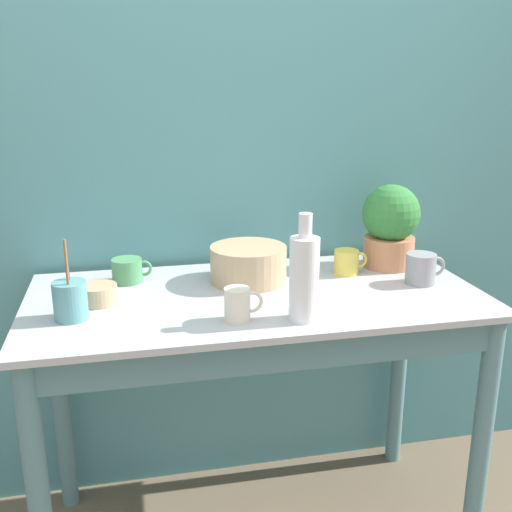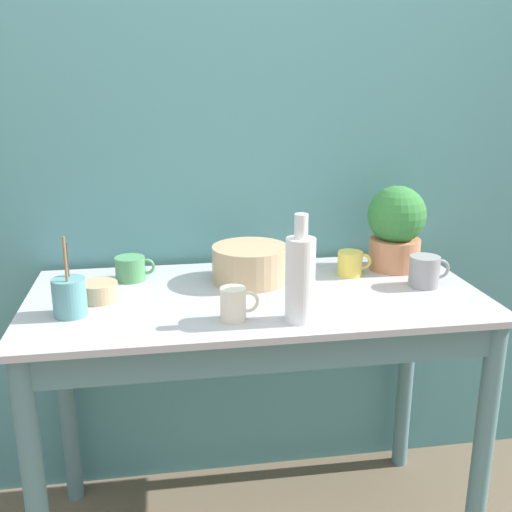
{
  "view_description": "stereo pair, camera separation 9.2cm",
  "coord_description": "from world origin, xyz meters",
  "px_view_note": "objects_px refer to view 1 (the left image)",
  "views": [
    {
      "loc": [
        -0.37,
        -1.37,
        1.53
      ],
      "look_at": [
        0.0,
        0.34,
        1.01
      ],
      "focal_mm": 42.0,
      "sensor_mm": 36.0,
      "label": 1
    },
    {
      "loc": [
        -0.28,
        -1.38,
        1.53
      ],
      "look_at": [
        0.0,
        0.34,
        1.01
      ],
      "focal_mm": 42.0,
      "sensor_mm": 36.0,
      "label": 2
    }
  ],
  "objects_px": {
    "potted_plant": "(390,225)",
    "mug_cream": "(238,304)",
    "bowl_wash_large": "(248,264)",
    "bowl_small_tan": "(98,294)",
    "mug_yellow": "(347,262)",
    "mug_grey": "(421,269)",
    "utensil_cup": "(70,300)",
    "bottle_tall": "(304,277)",
    "mug_green": "(128,270)"
  },
  "relations": [
    {
      "from": "mug_cream",
      "to": "bowl_wash_large",
      "type": "bearing_deg",
      "value": 73.94
    },
    {
      "from": "potted_plant",
      "to": "bowl_wash_large",
      "type": "bearing_deg",
      "value": -173.71
    },
    {
      "from": "mug_yellow",
      "to": "bowl_wash_large",
      "type": "bearing_deg",
      "value": -178.86
    },
    {
      "from": "mug_grey",
      "to": "bottle_tall",
      "type": "bearing_deg",
      "value": -155.07
    },
    {
      "from": "mug_grey",
      "to": "bowl_small_tan",
      "type": "xyz_separation_m",
      "value": [
        -1.02,
        0.04,
        -0.02
      ]
    },
    {
      "from": "mug_cream",
      "to": "bowl_small_tan",
      "type": "height_order",
      "value": "mug_cream"
    },
    {
      "from": "mug_grey",
      "to": "mug_green",
      "type": "bearing_deg",
      "value": 166.98
    },
    {
      "from": "potted_plant",
      "to": "mug_cream",
      "type": "distance_m",
      "value": 0.72
    },
    {
      "from": "mug_green",
      "to": "mug_grey",
      "type": "xyz_separation_m",
      "value": [
        0.93,
        -0.21,
        0.01
      ]
    },
    {
      "from": "potted_plant",
      "to": "mug_yellow",
      "type": "bearing_deg",
      "value": -163.85
    },
    {
      "from": "bowl_small_tan",
      "to": "mug_cream",
      "type": "bearing_deg",
      "value": -29.75
    },
    {
      "from": "bottle_tall",
      "to": "bowl_small_tan",
      "type": "height_order",
      "value": "bottle_tall"
    },
    {
      "from": "potted_plant",
      "to": "mug_grey",
      "type": "bearing_deg",
      "value": -82.6
    },
    {
      "from": "bottle_tall",
      "to": "utensil_cup",
      "type": "xyz_separation_m",
      "value": [
        -0.62,
        0.14,
        -0.07
      ]
    },
    {
      "from": "mug_yellow",
      "to": "utensil_cup",
      "type": "relative_size",
      "value": 0.5
    },
    {
      "from": "bowl_wash_large",
      "to": "bowl_small_tan",
      "type": "relative_size",
      "value": 2.2
    },
    {
      "from": "potted_plant",
      "to": "mug_cream",
      "type": "relative_size",
      "value": 2.7
    },
    {
      "from": "bowl_small_tan",
      "to": "potted_plant",
      "type": "bearing_deg",
      "value": 9.19
    },
    {
      "from": "bottle_tall",
      "to": "bowl_small_tan",
      "type": "bearing_deg",
      "value": 155.89
    },
    {
      "from": "mug_grey",
      "to": "utensil_cup",
      "type": "relative_size",
      "value": 0.57
    },
    {
      "from": "mug_cream",
      "to": "mug_grey",
      "type": "xyz_separation_m",
      "value": [
        0.64,
        0.18,
        0.0
      ]
    },
    {
      "from": "mug_yellow",
      "to": "mug_grey",
      "type": "xyz_separation_m",
      "value": [
        0.2,
        -0.15,
        0.01
      ]
    },
    {
      "from": "mug_cream",
      "to": "mug_grey",
      "type": "distance_m",
      "value": 0.66
    },
    {
      "from": "mug_green",
      "to": "utensil_cup",
      "type": "xyz_separation_m",
      "value": [
        -0.16,
        -0.29,
        0.02
      ]
    },
    {
      "from": "bottle_tall",
      "to": "bowl_small_tan",
      "type": "distance_m",
      "value": 0.62
    },
    {
      "from": "bottle_tall",
      "to": "bowl_small_tan",
      "type": "relative_size",
      "value": 2.65
    },
    {
      "from": "bowl_wash_large",
      "to": "bottle_tall",
      "type": "distance_m",
      "value": 0.37
    },
    {
      "from": "mug_cream",
      "to": "utensil_cup",
      "type": "distance_m",
      "value": 0.46
    },
    {
      "from": "mug_green",
      "to": "mug_yellow",
      "type": "bearing_deg",
      "value": -5.42
    },
    {
      "from": "mug_grey",
      "to": "mug_yellow",
      "type": "bearing_deg",
      "value": 143.84
    },
    {
      "from": "potted_plant",
      "to": "mug_grey",
      "type": "distance_m",
      "value": 0.22
    },
    {
      "from": "utensil_cup",
      "to": "mug_grey",
      "type": "bearing_deg",
      "value": 3.87
    },
    {
      "from": "mug_green",
      "to": "mug_cream",
      "type": "relative_size",
      "value": 1.2
    },
    {
      "from": "potted_plant",
      "to": "utensil_cup",
      "type": "relative_size",
      "value": 1.25
    },
    {
      "from": "bottle_tall",
      "to": "mug_grey",
      "type": "distance_m",
      "value": 0.51
    },
    {
      "from": "bowl_wash_large",
      "to": "mug_cream",
      "type": "distance_m",
      "value": 0.33
    },
    {
      "from": "potted_plant",
      "to": "utensil_cup",
      "type": "xyz_separation_m",
      "value": [
        -1.06,
        -0.27,
        -0.1
      ]
    },
    {
      "from": "potted_plant",
      "to": "mug_cream",
      "type": "bearing_deg",
      "value": -148.23
    },
    {
      "from": "mug_yellow",
      "to": "utensil_cup",
      "type": "bearing_deg",
      "value": -166.13
    },
    {
      "from": "potted_plant",
      "to": "utensil_cup",
      "type": "distance_m",
      "value": 1.1
    },
    {
      "from": "mug_cream",
      "to": "potted_plant",
      "type": "bearing_deg",
      "value": 31.77
    },
    {
      "from": "potted_plant",
      "to": "bowl_small_tan",
      "type": "bearing_deg",
      "value": -170.81
    },
    {
      "from": "mug_cream",
      "to": "mug_grey",
      "type": "bearing_deg",
      "value": 16.0
    },
    {
      "from": "bottle_tall",
      "to": "mug_green",
      "type": "distance_m",
      "value": 0.64
    },
    {
      "from": "bowl_small_tan",
      "to": "utensil_cup",
      "type": "height_order",
      "value": "utensil_cup"
    },
    {
      "from": "bowl_small_tan",
      "to": "utensil_cup",
      "type": "xyz_separation_m",
      "value": [
        -0.07,
        -0.11,
        0.03
      ]
    },
    {
      "from": "potted_plant",
      "to": "bowl_small_tan",
      "type": "height_order",
      "value": "potted_plant"
    },
    {
      "from": "bowl_small_tan",
      "to": "bowl_wash_large",
      "type": "bearing_deg",
      "value": 12.32
    },
    {
      "from": "mug_green",
      "to": "bowl_small_tan",
      "type": "distance_m",
      "value": 0.2
    },
    {
      "from": "mug_green",
      "to": "utensil_cup",
      "type": "relative_size",
      "value": 0.56
    }
  ]
}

